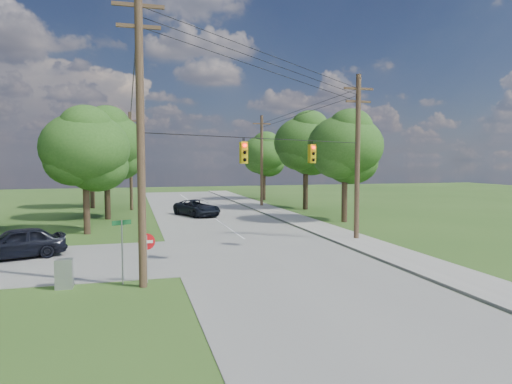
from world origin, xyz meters
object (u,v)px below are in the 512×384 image
object	(u,v)px
car_cross_dark	(16,243)
do_not_enter_sign	(147,246)
pole_ne	(358,155)
pole_north_e	(262,160)
car_main_north	(197,208)
pole_sw	(141,132)
control_cabinet	(64,274)
pole_north_w	(131,160)

from	to	relation	value
car_cross_dark	do_not_enter_sign	bearing A→B (deg)	24.27
pole_ne	do_not_enter_sign	distance (m)	15.55
pole_ne	car_cross_dark	distance (m)	20.22
pole_north_e	car_main_north	distance (m)	11.47
pole_ne	pole_sw	bearing A→B (deg)	-150.62
car_main_north	pole_sw	bearing A→B (deg)	-126.39
pole_sw	do_not_enter_sign	bearing A→B (deg)	73.10
pole_sw	pole_ne	xyz separation A→B (m)	(13.50, 7.60, -0.76)
car_cross_dark	control_cabinet	distance (m)	7.21
car_main_north	control_cabinet	size ratio (longest dim) A/B	4.45
pole_north_w	control_cabinet	bearing A→B (deg)	-95.20
pole_north_e	pole_north_w	distance (m)	13.90
car_main_north	control_cabinet	bearing A→B (deg)	-133.89
car_cross_dark	car_main_north	distance (m)	19.49
pole_ne	car_main_north	bearing A→B (deg)	118.14
pole_ne	pole_north_w	distance (m)	26.03
pole_ne	pole_north_e	bearing A→B (deg)	90.00
pole_sw	do_not_enter_sign	xyz separation A→B (m)	(0.18, 0.60, -4.69)
pole_north_w	control_cabinet	world-z (taller)	pole_north_w
control_cabinet	car_cross_dark	bearing A→B (deg)	117.14
pole_ne	do_not_enter_sign	xyz separation A→B (m)	(-13.32, -7.00, -3.93)
do_not_enter_sign	pole_ne	bearing A→B (deg)	28.87
car_cross_dark	car_main_north	bearing A→B (deg)	123.53
pole_sw	pole_north_e	xyz separation A→B (m)	(13.50, 29.60, -1.10)
pole_ne	car_main_north	distance (m)	17.86
pole_north_e	pole_ne	bearing A→B (deg)	-90.00
pole_sw	do_not_enter_sign	world-z (taller)	pole_sw
pole_sw	pole_north_e	distance (m)	32.55
pole_ne	control_cabinet	distance (m)	18.61
pole_north_w	car_cross_dark	world-z (taller)	pole_north_w
pole_sw	do_not_enter_sign	size ratio (longest dim) A/B	5.77
pole_sw	pole_north_w	world-z (taller)	pole_sw
pole_sw	pole_north_w	xyz separation A→B (m)	(-0.40, 29.60, -1.10)
pole_sw	car_cross_dark	bearing A→B (deg)	131.07
pole_ne	control_cabinet	xyz separation A→B (m)	(-16.54, -7.00, -4.87)
pole_ne	car_main_north	world-z (taller)	pole_ne
pole_north_e	control_cabinet	xyz separation A→B (m)	(-16.54, -29.00, -4.54)
car_main_north	pole_ne	bearing A→B (deg)	-84.98
pole_ne	control_cabinet	size ratio (longest dim) A/B	8.84
do_not_enter_sign	pole_north_e	bearing A→B (deg)	66.47
pole_north_e	do_not_enter_sign	world-z (taller)	pole_north_e
pole_north_w	car_main_north	distance (m)	9.94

